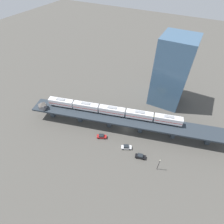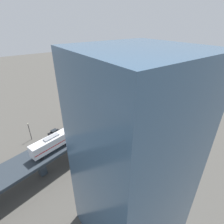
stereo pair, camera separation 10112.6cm
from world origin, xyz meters
The scene contains 10 objects.
ground_plane centered at (0.00, 0.00, 0.00)m, with size 400.00×400.00×0.00m, color #4C4944.
elevated_viaduct centered at (0.04, -0.16, 6.03)m, with size 31.08×91.19×7.00m.
subway_train centered at (0.51, -7.58, 9.53)m, with size 18.27×61.13×4.45m.
signal_hut centered at (12.48, -38.84, 8.79)m, with size 3.92×3.92×3.40m.
street_car_red centered at (10.05, -7.97, 0.94)m, with size 3.45×4.75×1.89m.
street_car_black centered at (11.61, 11.55, 0.94)m, with size 2.78×4.70×1.89m.
street_car_white centered at (10.15, 4.51, 0.94)m, with size 3.52×4.75×1.89m.
delivery_truck centered at (-9.85, 8.15, 1.76)m, with size 3.75×7.52×3.20m.
street_lamp centered at (13.42, 19.38, 4.11)m, with size 0.44×0.44×6.94m.
office_tower centered at (-30.02, 10.31, 18.00)m, with size 16.00×16.00×36.00m.
Camera 2 is at (-45.73, 25.79, 38.86)m, focal length 28.00 mm.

